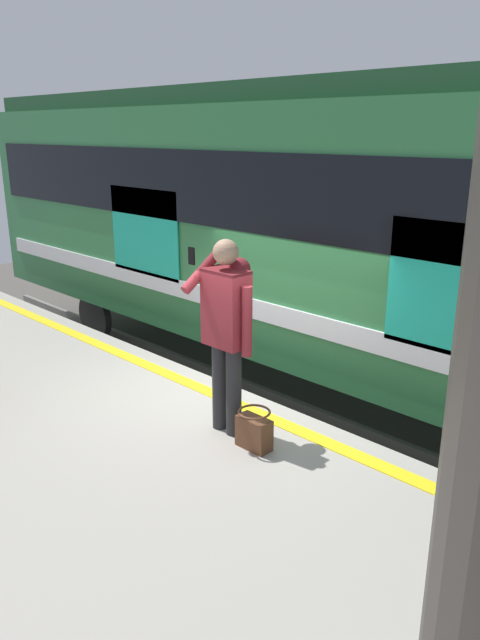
{
  "coord_description": "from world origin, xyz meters",
  "views": [
    {
      "loc": [
        -4.14,
        4.22,
        3.66
      ],
      "look_at": [
        -0.28,
        0.3,
        1.91
      ],
      "focal_mm": 33.88,
      "sensor_mm": 36.0,
      "label": 1
    }
  ],
  "objects": [
    {
      "name": "passenger",
      "position": [
        -0.55,
        0.74,
        2.06
      ],
      "size": [
        0.57,
        0.55,
        1.77
      ],
      "color": "#262628",
      "rests_on": "platform"
    },
    {
      "name": "safety_line",
      "position": [
        0.0,
        0.3,
        1.02
      ],
      "size": [
        12.53,
        0.16,
        0.01
      ],
      "primitive_type": "cube",
      "color": "yellow",
      "rests_on": "platform"
    },
    {
      "name": "train_carriage",
      "position": [
        0.35,
        -2.32,
        2.55
      ],
      "size": [
        13.15,
        3.1,
        4.03
      ],
      "color": "#2D723F",
      "rests_on": "ground"
    },
    {
      "name": "platform",
      "position": [
        0.0,
        2.35,
        0.51
      ],
      "size": [
        12.78,
        4.7,
        1.01
      ],
      "primitive_type": "cube",
      "color": "#9E998E",
      "rests_on": "ground"
    },
    {
      "name": "track_rail_far",
      "position": [
        0.0,
        -3.05,
        0.08
      ],
      "size": [
        16.62,
        0.08,
        0.16
      ],
      "primitive_type": "cube",
      "color": "slate",
      "rests_on": "ground"
    },
    {
      "name": "handbag",
      "position": [
        -0.95,
        0.81,
        1.18
      ],
      "size": [
        0.31,
        0.29,
        0.35
      ],
      "color": "#59331E",
      "rests_on": "platform"
    },
    {
      "name": "track_rail_near",
      "position": [
        0.0,
        -1.61,
        0.08
      ],
      "size": [
        16.62,
        0.08,
        0.16
      ],
      "primitive_type": "cube",
      "color": "slate",
      "rests_on": "ground"
    },
    {
      "name": "ground_plane",
      "position": [
        0.0,
        0.0,
        0.0
      ],
      "size": [
        24.99,
        24.99,
        0.0
      ],
      "primitive_type": "plane",
      "color": "#4C4742"
    }
  ]
}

